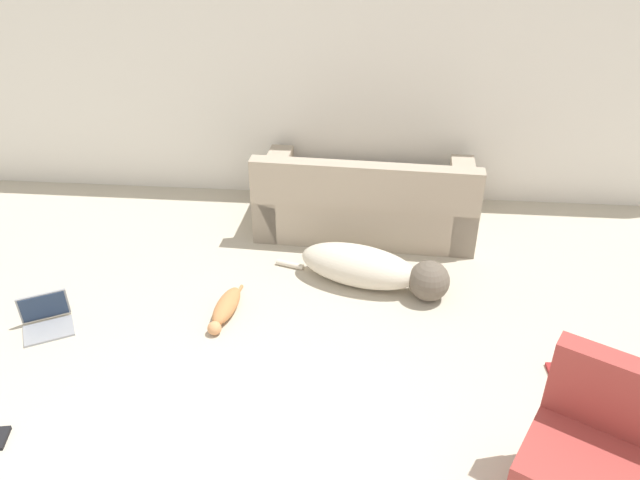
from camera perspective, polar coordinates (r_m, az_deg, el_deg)
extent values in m
cube|color=silver|center=(5.63, -0.16, 15.98)|extent=(7.49, 0.06, 2.53)
cube|color=tan|center=(5.46, 4.24, 3.20)|extent=(1.87, 0.98, 0.38)
cube|color=tan|center=(4.94, 4.08, 4.95)|extent=(1.83, 0.23, 0.37)
cube|color=tan|center=(5.45, 12.84, 3.23)|extent=(0.24, 0.90, 0.52)
cube|color=tan|center=(5.52, -4.20, 4.38)|extent=(0.24, 0.90, 0.52)
ellipsoid|color=beige|center=(4.71, 3.56, -2.37)|extent=(0.98, 0.61, 0.30)
sphere|color=brown|center=(4.61, 9.93, -3.70)|extent=(0.37, 0.37, 0.30)
cylinder|color=beige|center=(4.95, -2.76, -2.25)|extent=(0.23, 0.11, 0.04)
ellipsoid|color=#BC7A47|center=(4.50, -8.53, -5.97)|extent=(0.20, 0.44, 0.12)
sphere|color=tan|center=(4.33, -9.63, -7.95)|extent=(0.11, 0.11, 0.10)
cylinder|color=#BC7A47|center=(4.72, -7.37, -4.54)|extent=(0.04, 0.11, 0.02)
cube|color=gray|center=(4.70, -23.54, -7.63)|extent=(0.39, 0.36, 0.02)
cube|color=gray|center=(4.74, -23.95, -5.54)|extent=(0.31, 0.20, 0.23)
cube|color=#23334C|center=(4.73, -23.94, -5.61)|extent=(0.28, 0.18, 0.20)
cube|color=maroon|center=(4.30, 21.21, -11.09)|extent=(0.18, 0.14, 0.02)
cube|color=#993833|center=(3.29, 25.68, -12.65)|extent=(0.61, 0.41, 0.40)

